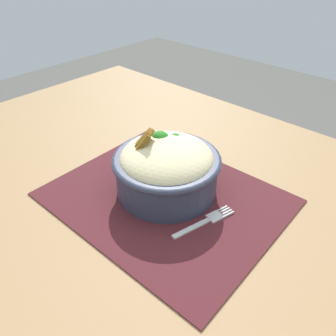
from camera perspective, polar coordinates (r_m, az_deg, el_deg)
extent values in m
cube|color=#99754C|center=(0.65, 3.19, -7.03)|extent=(1.40, 0.86, 0.04)
cylinder|color=olive|center=(1.45, -7.32, 0.73)|extent=(0.04, 0.04, 0.72)
cube|color=#47191E|center=(0.65, -0.40, -5.00)|extent=(0.43, 0.35, 0.00)
cylinder|color=#2D3347|center=(0.64, 0.00, -0.83)|extent=(0.19, 0.19, 0.08)
torus|color=#2D3347|center=(0.62, 0.00, 1.59)|extent=(0.20, 0.20, 0.01)
ellipsoid|color=beige|center=(0.62, 0.00, 1.66)|extent=(0.24, 0.24, 0.07)
sphere|color=#247520|center=(0.64, -1.28, 4.68)|extent=(0.04, 0.04, 0.04)
sphere|color=#247520|center=(0.64, 1.24, 4.74)|extent=(0.03, 0.03, 0.03)
cylinder|color=orange|center=(0.64, 2.36, 4.62)|extent=(0.02, 0.03, 0.01)
cube|color=brown|center=(0.62, -4.34, 4.84)|extent=(0.05, 0.04, 0.04)
cube|color=brown|center=(0.61, -4.66, 4.46)|extent=(0.05, 0.04, 0.05)
cube|color=brown|center=(0.61, -4.76, 3.87)|extent=(0.04, 0.04, 0.05)
cube|color=silver|center=(0.58, 3.51, -10.38)|extent=(0.02, 0.06, 0.00)
cube|color=silver|center=(0.60, 6.49, -8.90)|extent=(0.01, 0.01, 0.00)
cube|color=silver|center=(0.61, 7.90, -8.18)|extent=(0.03, 0.03, 0.00)
cube|color=silver|center=(0.62, 10.23, -7.73)|extent=(0.01, 0.02, 0.00)
cube|color=silver|center=(0.62, 9.86, -7.43)|extent=(0.01, 0.02, 0.00)
cube|color=silver|center=(0.62, 9.49, -7.11)|extent=(0.01, 0.02, 0.00)
cube|color=silver|center=(0.63, 9.13, -6.81)|extent=(0.01, 0.02, 0.00)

